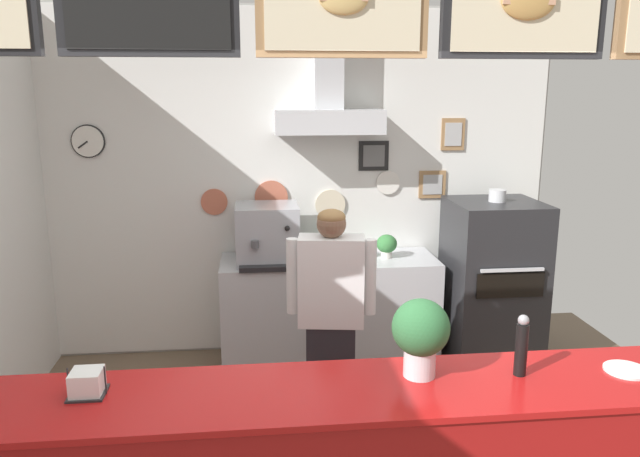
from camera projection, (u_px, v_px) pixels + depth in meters
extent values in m
cube|color=#9E9E99|center=(299.00, 184.00, 5.43)|extent=(4.44, 0.12, 3.02)
cube|color=white|center=(300.00, 185.00, 5.37)|extent=(4.40, 0.01, 2.98)
cylinder|color=black|center=(88.00, 141.00, 5.08)|extent=(0.28, 0.02, 0.28)
cylinder|color=white|center=(88.00, 141.00, 5.07)|extent=(0.26, 0.01, 0.26)
cube|color=black|center=(83.00, 145.00, 5.06)|extent=(0.09, 0.01, 0.06)
cylinder|color=#C1664C|center=(214.00, 202.00, 5.30)|extent=(0.23, 0.02, 0.23)
cylinder|color=#C1664C|center=(271.00, 197.00, 5.35)|extent=(0.29, 0.02, 0.29)
cylinder|color=beige|center=(330.00, 204.00, 5.42)|extent=(0.27, 0.02, 0.27)
cylinder|color=white|center=(388.00, 183.00, 5.43)|extent=(0.21, 0.02, 0.21)
cube|color=#997047|center=(453.00, 134.00, 5.40)|extent=(0.21, 0.02, 0.28)
cube|color=#AEAEAE|center=(453.00, 134.00, 5.39)|extent=(0.15, 0.01, 0.20)
cube|color=black|center=(374.00, 156.00, 5.37)|extent=(0.26, 0.02, 0.26)
cube|color=slate|center=(374.00, 156.00, 5.36)|extent=(0.19, 0.01, 0.19)
cube|color=#997047|center=(432.00, 184.00, 5.48)|extent=(0.24, 0.02, 0.25)
cube|color=#A5A5A5|center=(433.00, 185.00, 5.47)|extent=(0.17, 0.01, 0.18)
cube|color=silver|center=(329.00, 122.00, 5.09)|extent=(0.90, 0.37, 0.20)
cube|color=silver|center=(328.00, 60.00, 5.05)|extent=(0.24, 0.24, 0.80)
cube|color=#9E754C|center=(342.00, 1.00, 2.63)|extent=(0.75, 0.05, 0.47)
cube|color=beige|center=(343.00, 0.00, 2.60)|extent=(0.68, 0.01, 0.42)
cube|color=black|center=(524.00, 4.00, 2.71)|extent=(0.75, 0.05, 0.47)
cube|color=beige|center=(527.00, 3.00, 2.68)|extent=(0.68, 0.01, 0.42)
cube|color=#B31515|center=(347.00, 391.00, 2.78)|extent=(3.28, 0.60, 0.03)
cube|color=#B7BABF|center=(329.00, 310.00, 5.30)|extent=(1.83, 0.63, 0.93)
cube|color=#929499|center=(329.00, 342.00, 5.37)|extent=(1.74, 0.58, 0.02)
cube|color=#232326|center=(492.00, 285.00, 5.19)|extent=(0.73, 0.72, 1.43)
cube|color=black|center=(510.00, 285.00, 4.81)|extent=(0.55, 0.02, 0.20)
cube|color=silver|center=(512.00, 270.00, 4.76)|extent=(0.51, 0.02, 0.02)
cylinder|color=silver|center=(497.00, 196.00, 5.02)|extent=(0.14, 0.14, 0.10)
cube|color=#232328|center=(331.00, 379.00, 4.16)|extent=(0.35, 0.24, 0.81)
cube|color=white|center=(331.00, 281.00, 4.01)|extent=(0.46, 0.28, 0.59)
cylinder|color=white|center=(370.00, 277.00, 3.99)|extent=(0.08, 0.08, 0.50)
cylinder|color=white|center=(292.00, 276.00, 4.01)|extent=(0.08, 0.08, 0.50)
sphere|color=brown|center=(331.00, 224.00, 3.92)|extent=(0.19, 0.19, 0.19)
ellipsoid|color=olive|center=(331.00, 217.00, 3.91)|extent=(0.18, 0.18, 0.11)
cube|color=#A3A5AD|center=(267.00, 233.00, 5.07)|extent=(0.51, 0.46, 0.48)
cylinder|color=#4C4C51|center=(255.00, 244.00, 4.81)|extent=(0.06, 0.06, 0.06)
cube|color=black|center=(268.00, 268.00, 4.86)|extent=(0.46, 0.10, 0.04)
sphere|color=black|center=(287.00, 228.00, 4.82)|extent=(0.04, 0.04, 0.04)
cylinder|color=beige|center=(386.00, 254.00, 5.23)|extent=(0.10, 0.10, 0.06)
ellipsoid|color=#387A3D|center=(387.00, 244.00, 5.21)|extent=(0.18, 0.18, 0.16)
cylinder|color=beige|center=(352.00, 254.00, 5.18)|extent=(0.09, 0.09, 0.10)
ellipsoid|color=#2D6638|center=(352.00, 242.00, 5.16)|extent=(0.15, 0.15, 0.14)
cylinder|color=beige|center=(318.00, 255.00, 5.21)|extent=(0.11, 0.11, 0.06)
ellipsoid|color=#2D6638|center=(318.00, 244.00, 5.19)|extent=(0.18, 0.18, 0.16)
cylinder|color=black|center=(521.00, 350.00, 2.88)|extent=(0.06, 0.06, 0.25)
sphere|color=gray|center=(524.00, 320.00, 2.85)|extent=(0.05, 0.05, 0.05)
cylinder|color=silver|center=(419.00, 361.00, 2.89)|extent=(0.15, 0.15, 0.15)
cylinder|color=gray|center=(419.00, 370.00, 2.90)|extent=(0.14, 0.14, 0.05)
ellipsoid|color=#2D6638|center=(421.00, 328.00, 2.85)|extent=(0.27, 0.27, 0.27)
cylinder|color=white|center=(626.00, 370.00, 2.95)|extent=(0.21, 0.21, 0.01)
cube|color=#262628|center=(88.00, 393.00, 2.72)|extent=(0.16, 0.16, 0.01)
cylinder|color=#262628|center=(68.00, 382.00, 2.70)|extent=(0.01, 0.01, 0.13)
cylinder|color=#262628|center=(105.00, 380.00, 2.72)|extent=(0.01, 0.01, 0.13)
cube|color=white|center=(87.00, 382.00, 2.71)|extent=(0.13, 0.13, 0.11)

